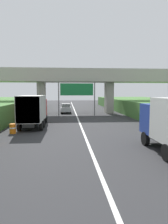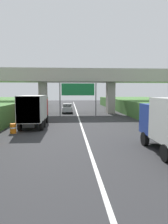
{
  "view_description": "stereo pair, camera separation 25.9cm",
  "coord_description": "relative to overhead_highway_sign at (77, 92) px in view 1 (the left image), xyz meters",
  "views": [
    {
      "loc": [
        -1.49,
        3.93,
        3.76
      ],
      "look_at": [
        0.0,
        21.94,
        2.0
      ],
      "focal_mm": 32.28,
      "sensor_mm": 36.0,
      "label": 1
    },
    {
      "loc": [
        -1.23,
        3.91,
        3.76
      ],
      "look_at": [
        0.0,
        21.94,
        2.0
      ],
      "focal_mm": 32.28,
      "sensor_mm": 36.0,
      "label": 2
    }
  ],
  "objects": [
    {
      "name": "lane_centre_stripe",
      "position": [
        0.0,
        -3.98,
        -3.89
      ],
      "size": [
        0.2,
        103.82,
        0.01
      ],
      "primitive_type": "cube",
      "color": "white",
      "rests_on": "ground"
    },
    {
      "name": "overhead_highway_sign",
      "position": [
        0.0,
        0.0,
        0.0
      ],
      "size": [
        5.88,
        0.18,
        5.29
      ],
      "color": "slate",
      "rests_on": "ground"
    },
    {
      "name": "overpass_bridge",
      "position": [
        0.0,
        3.99,
        1.98
      ],
      "size": [
        40.0,
        4.8,
        7.79
      ],
      "color": "#ADA89E",
      "rests_on": "ground"
    },
    {
      "name": "truck_red",
      "position": [
        -5.15,
        -9.74,
        -1.96
      ],
      "size": [
        2.44,
        7.3,
        3.44
      ],
      "color": "black",
      "rests_on": "ground"
    },
    {
      "name": "construction_barrel_4",
      "position": [
        -6.51,
        -13.27,
        -3.44
      ],
      "size": [
        0.57,
        0.57,
        0.9
      ],
      "color": "orange",
      "rests_on": "ground"
    },
    {
      "name": "car_silver",
      "position": [
        -1.78,
        5.14,
        -3.04
      ],
      "size": [
        1.86,
        4.1,
        1.72
      ],
      "color": "#B2B5B7",
      "rests_on": "ground"
    },
    {
      "name": "construction_barrel_5",
      "position": [
        -6.46,
        -9.06,
        -3.44
      ],
      "size": [
        0.57,
        0.57,
        0.9
      ],
      "color": "orange",
      "rests_on": "ground"
    }
  ]
}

